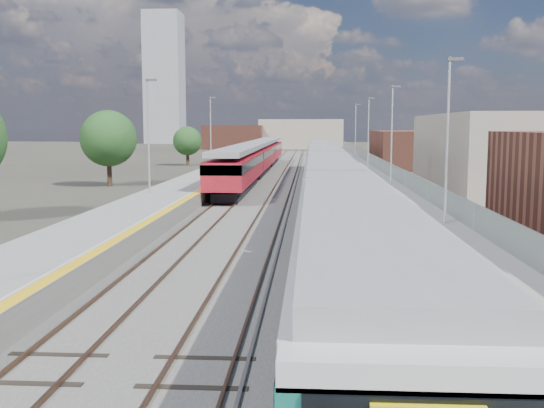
{
  "coord_description": "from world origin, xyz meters",
  "views": [
    {
      "loc": [
        0.45,
        -7.29,
        5.46
      ],
      "look_at": [
        -1.17,
        19.17,
        2.2
      ],
      "focal_mm": 42.0,
      "sensor_mm": 36.0,
      "label": 1
    }
  ],
  "objects": [
    {
      "name": "ground",
      "position": [
        0.0,
        50.0,
        0.0
      ],
      "size": [
        320.0,
        320.0,
        0.0
      ],
      "primitive_type": "plane",
      "color": "#47443A",
      "rests_on": "ground"
    },
    {
      "name": "ballast_bed",
      "position": [
        -2.25,
        52.5,
        0.03
      ],
      "size": [
        10.5,
        155.0,
        0.06
      ],
      "primitive_type": "cube",
      "color": "#565451",
      "rests_on": "ground"
    },
    {
      "name": "tracks",
      "position": [
        -1.65,
        54.18,
        0.11
      ],
      "size": [
        8.96,
        160.0,
        0.17
      ],
      "color": "#4C3323",
      "rests_on": "ground"
    },
    {
      "name": "platform_right",
      "position": [
        5.28,
        52.49,
        0.54
      ],
      "size": [
        4.7,
        155.0,
        8.52
      ],
      "color": "slate",
      "rests_on": "ground"
    },
    {
      "name": "platform_left",
      "position": [
        -9.05,
        52.49,
        0.52
      ],
      "size": [
        4.3,
        155.0,
        8.52
      ],
      "color": "slate",
      "rests_on": "ground"
    },
    {
      "name": "buildings",
      "position": [
        -18.12,
        138.6,
        10.7
      ],
      "size": [
        72.0,
        185.5,
        40.0
      ],
      "color": "brown",
      "rests_on": "ground"
    },
    {
      "name": "green_train",
      "position": [
        1.5,
        37.23,
        2.17
      ],
      "size": [
        2.8,
        78.1,
        3.09
      ],
      "color": "black",
      "rests_on": "ground"
    },
    {
      "name": "red_train",
      "position": [
        -5.5,
        63.17,
        2.12
      ],
      "size": [
        2.84,
        57.52,
        3.58
      ],
      "color": "black",
      "rests_on": "ground"
    },
    {
      "name": "tree_b",
      "position": [
        -17.82,
        49.3,
        4.33
      ],
      "size": [
        5.08,
        5.08,
        6.88
      ],
      "color": "#382619",
      "rests_on": "ground"
    },
    {
      "name": "tree_c",
      "position": [
        -16.6,
        79.88,
        3.37
      ],
      "size": [
        3.96,
        3.96,
        5.37
      ],
      "color": "#382619",
      "rests_on": "ground"
    },
    {
      "name": "tree_d",
      "position": [
        24.6,
        62.09,
        3.33
      ],
      "size": [
        3.92,
        3.92,
        5.31
      ],
      "color": "#382619",
      "rests_on": "ground"
    }
  ]
}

